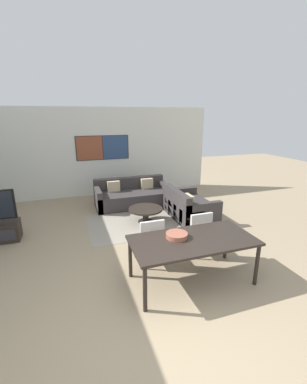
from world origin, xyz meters
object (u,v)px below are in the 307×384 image
(coffee_table, at_px, (146,212))
(dining_chair_centre, at_px, (198,230))
(sofa_main, at_px, (132,196))
(dining_table, at_px, (193,243))
(sofa_side, at_px, (188,208))
(fruit_bowl, at_px, (177,235))
(dining_chair_left, at_px, (150,238))

(coffee_table, distance_m, dining_chair_centre, 1.84)
(sofa_main, distance_m, dining_table, 3.87)
(sofa_side, bearing_deg, fruit_bowl, 149.93)
(coffee_table, bearing_deg, dining_chair_centre, -74.67)
(dining_chair_left, relative_size, dining_chair_centre, 1.00)
(sofa_main, distance_m, sofa_side, 1.81)
(dining_table, relative_size, dining_chair_centre, 2.21)
(dining_chair_left, distance_m, fruit_bowl, 0.67)
(dining_chair_left, bearing_deg, coffee_table, 75.52)
(sofa_main, xyz_separation_m, fruit_bowl, (-0.20, -3.72, 0.51))
(sofa_main, distance_m, coffee_table, 1.37)
(coffee_table, distance_m, dining_chair_left, 1.86)
(dining_table, relative_size, dining_chair_left, 2.21)
(dining_table, height_order, fruit_bowl, fruit_bowl)
(dining_chair_centre, bearing_deg, dining_table, -123.35)
(sofa_main, xyz_separation_m, coffee_table, (0.00, -1.37, 0.01))
(sofa_main, xyz_separation_m, dining_chair_left, (-0.46, -3.17, 0.23))
(dining_table, height_order, dining_chair_centre, dining_chair_centre)
(sofa_side, bearing_deg, dining_table, 155.39)
(sofa_side, bearing_deg, dining_chair_centre, 159.50)
(sofa_side, relative_size, dining_chair_centre, 1.66)
(coffee_table, relative_size, dining_table, 0.43)
(sofa_main, height_order, coffee_table, sofa_main)
(sofa_main, xyz_separation_m, dining_table, (0.01, -3.85, 0.40))
(sofa_main, distance_m, dining_chair_centre, 3.18)
(dining_chair_centre, bearing_deg, fruit_bowl, -139.71)
(sofa_main, xyz_separation_m, dining_chair_centre, (0.48, -3.13, 0.23))
(dining_chair_left, height_order, dining_chair_centre, same)
(sofa_main, bearing_deg, dining_chair_centre, -81.25)
(sofa_main, bearing_deg, dining_chair_left, -98.31)
(coffee_table, xyz_separation_m, dining_table, (0.01, -2.48, 0.39))
(sofa_main, xyz_separation_m, sofa_side, (1.12, -1.43, 0.00))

